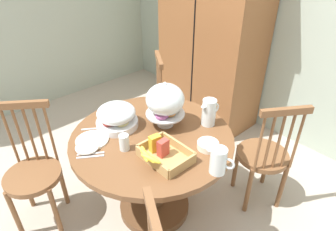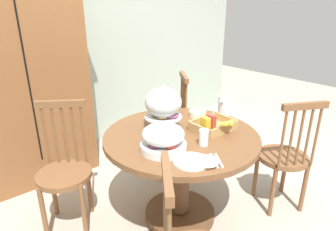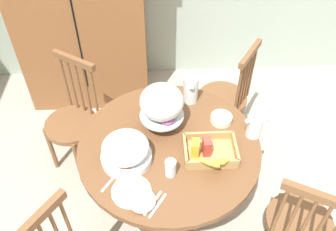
% 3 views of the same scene
% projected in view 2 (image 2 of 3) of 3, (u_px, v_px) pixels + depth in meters
% --- Properties ---
extents(ground_plane, '(10.00, 10.00, 0.00)m').
position_uv_depth(ground_plane, '(193.00, 218.00, 2.37)').
color(ground_plane, '#A89E8E').
extents(wall_back, '(4.80, 0.06, 2.60)m').
position_uv_depth(wall_back, '(81.00, 35.00, 3.21)').
color(wall_back, '#9EAD9E').
rests_on(wall_back, ground_plane).
extents(wooden_armoire, '(1.18, 0.60, 1.96)m').
position_uv_depth(wooden_armoire, '(20.00, 80.00, 2.64)').
color(wooden_armoire, brown).
rests_on(wooden_armoire, ground_plane).
extents(dining_table, '(1.13, 1.13, 0.74)m').
position_uv_depth(dining_table, '(181.00, 161.00, 2.21)').
color(dining_table, brown).
rests_on(dining_table, ground_plane).
extents(windsor_chair_near_window, '(0.46, 0.46, 0.97)m').
position_uv_depth(windsor_chair_near_window, '(170.00, 124.00, 3.03)').
color(windsor_chair_near_window, brown).
rests_on(windsor_chair_near_window, ground_plane).
extents(windsor_chair_by_cabinet, '(0.46, 0.46, 0.97)m').
position_uv_depth(windsor_chair_by_cabinet, '(65.00, 173.00, 2.16)').
color(windsor_chair_by_cabinet, brown).
rests_on(windsor_chair_by_cabinet, ground_plane).
extents(windsor_chair_far_side, '(0.45, 0.45, 0.97)m').
position_uv_depth(windsor_chair_far_side, '(284.00, 158.00, 2.37)').
color(windsor_chair_far_side, brown).
rests_on(windsor_chair_far_side, ground_plane).
extents(pastry_stand_with_dome, '(0.28, 0.28, 0.34)m').
position_uv_depth(pastry_stand_with_dome, '(163.00, 104.00, 2.14)').
color(pastry_stand_with_dome, silver).
rests_on(pastry_stand_with_dome, dining_table).
extents(fruit_platter_covered, '(0.30, 0.30, 0.18)m').
position_uv_depth(fruit_platter_covered, '(163.00, 138.00, 1.86)').
color(fruit_platter_covered, silver).
rests_on(fruit_platter_covered, dining_table).
extents(orange_juice_pitcher, '(0.18, 0.10, 0.17)m').
position_uv_depth(orange_juice_pitcher, '(224.00, 107.00, 2.45)').
color(orange_juice_pitcher, silver).
rests_on(orange_juice_pitcher, dining_table).
extents(milk_pitcher, '(0.10, 0.18, 0.20)m').
position_uv_depth(milk_pitcher, '(164.00, 104.00, 2.47)').
color(milk_pitcher, silver).
rests_on(milk_pitcher, dining_table).
extents(cereal_basket, '(0.32, 0.30, 0.12)m').
position_uv_depth(cereal_basket, '(214.00, 125.00, 2.17)').
color(cereal_basket, tan).
rests_on(cereal_basket, dining_table).
extents(china_plate_large, '(0.22, 0.22, 0.01)m').
position_uv_depth(china_plate_large, '(191.00, 161.00, 1.75)').
color(china_plate_large, white).
rests_on(china_plate_large, dining_table).
extents(china_plate_small, '(0.15, 0.15, 0.01)m').
position_uv_depth(china_plate_small, '(206.00, 161.00, 1.73)').
color(china_plate_small, white).
rests_on(china_plate_small, china_plate_large).
extents(cereal_bowl, '(0.14, 0.14, 0.04)m').
position_uv_depth(cereal_bowl, '(198.00, 113.00, 2.45)').
color(cereal_bowl, white).
rests_on(cereal_bowl, dining_table).
extents(drinking_glass, '(0.06, 0.06, 0.11)m').
position_uv_depth(drinking_glass, '(204.00, 138.00, 1.94)').
color(drinking_glass, silver).
rests_on(drinking_glass, dining_table).
extents(table_knife, '(0.11, 0.15, 0.01)m').
position_uv_depth(table_knife, '(214.00, 161.00, 1.76)').
color(table_knife, silver).
rests_on(table_knife, dining_table).
extents(dinner_fork, '(0.11, 0.15, 0.01)m').
position_uv_depth(dinner_fork, '(219.00, 160.00, 1.76)').
color(dinner_fork, silver).
rests_on(dinner_fork, dining_table).
extents(soup_spoon, '(0.11, 0.15, 0.01)m').
position_uv_depth(soup_spoon, '(168.00, 163.00, 1.73)').
color(soup_spoon, silver).
rests_on(soup_spoon, dining_table).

